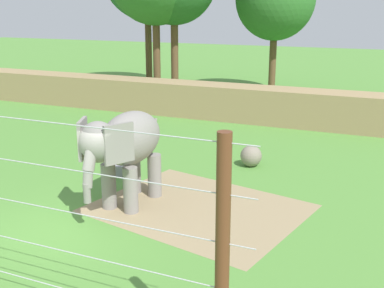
% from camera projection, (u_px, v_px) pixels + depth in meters
% --- Properties ---
extents(ground_plane, '(120.00, 120.00, 0.00)m').
position_uv_depth(ground_plane, '(59.00, 230.00, 12.39)').
color(ground_plane, '#518938').
extents(dirt_patch, '(6.31, 5.44, 0.01)m').
position_uv_depth(dirt_patch, '(199.00, 208.00, 13.70)').
color(dirt_patch, '#937F5B').
rests_on(dirt_patch, ground).
extents(embankment_wall, '(36.00, 1.80, 1.69)m').
position_uv_depth(embankment_wall, '(235.00, 103.00, 24.28)').
color(embankment_wall, '#997F56').
rests_on(embankment_wall, ground).
extents(elephant, '(1.54, 3.67, 2.72)m').
position_uv_depth(elephant, '(126.00, 144.00, 13.44)').
color(elephant, gray).
rests_on(elephant, ground).
extents(enrichment_ball, '(0.76, 0.76, 0.76)m').
position_uv_depth(enrichment_ball, '(251.00, 156.00, 17.20)').
color(enrichment_ball, gray).
rests_on(enrichment_ball, ground).
extents(water_tub, '(1.10, 1.10, 0.35)m').
position_uv_depth(water_tub, '(122.00, 167.00, 16.68)').
color(water_tub, gray).
rests_on(water_tub, ground).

